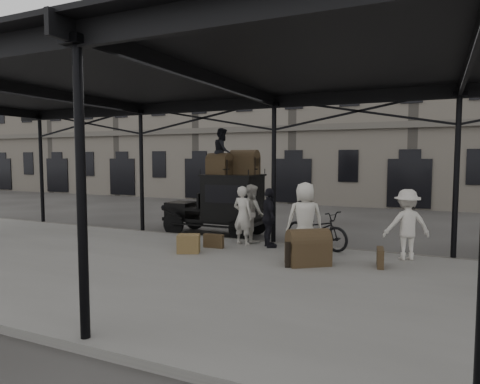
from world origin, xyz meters
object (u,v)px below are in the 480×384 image
(bicycle, at_px, (316,229))
(steamer_trunk_roof_near, at_px, (219,166))
(taxi, at_px, (225,202))
(porter_left, at_px, (243,215))
(steamer_trunk_platform, at_px, (308,250))
(porter_official, at_px, (269,218))

(bicycle, bearing_deg, steamer_trunk_roof_near, 93.86)
(taxi, distance_m, bicycle, 3.94)
(porter_left, height_order, steamer_trunk_platform, porter_left)
(steamer_trunk_roof_near, distance_m, steamer_trunk_platform, 5.46)
(bicycle, relative_size, steamer_trunk_platform, 2.10)
(taxi, xyz_separation_m, porter_official, (2.36, -1.81, -0.19))
(taxi, distance_m, porter_official, 2.98)
(porter_official, bearing_deg, porter_left, 52.99)
(porter_official, height_order, steamer_trunk_roof_near, steamer_trunk_roof_near)
(taxi, relative_size, bicycle, 1.73)
(bicycle, bearing_deg, porter_left, 121.27)
(porter_official, distance_m, bicycle, 1.39)
(taxi, height_order, porter_left, taxi)
(porter_left, bearing_deg, porter_official, -171.33)
(taxi, height_order, bicycle, taxi)
(porter_official, relative_size, steamer_trunk_platform, 1.72)
(steamer_trunk_roof_near, relative_size, steamer_trunk_platform, 0.83)
(porter_left, relative_size, steamer_trunk_platform, 1.76)
(steamer_trunk_roof_near, bearing_deg, porter_official, -23.60)
(porter_left, xyz_separation_m, bicycle, (2.14, 0.39, -0.33))
(steamer_trunk_roof_near, height_order, steamer_trunk_platform, steamer_trunk_roof_near)
(porter_official, distance_m, steamer_trunk_roof_near, 3.25)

